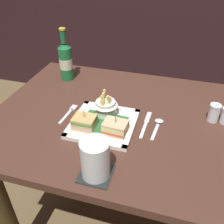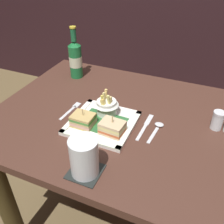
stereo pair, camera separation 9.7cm
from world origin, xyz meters
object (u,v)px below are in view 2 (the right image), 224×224
spoon (158,127)px  salt_shaker (217,121)px  fries_cup (106,105)px  knife (145,126)px  dining_table (120,149)px  sandwich_half_left (83,120)px  square_plate (102,123)px  sandwich_half_right (112,128)px  fork (72,109)px  beer_bottle (75,59)px  water_glass (84,159)px

spoon → salt_shaker: bearing=23.4°
fries_cup → knife: bearing=-1.2°
dining_table → sandwich_half_left: sandwich_half_left is taller
square_plate → sandwich_half_right: sandwich_half_right is taller
dining_table → knife: size_ratio=6.09×
fries_cup → fork: (-0.15, -0.02, -0.05)m
spoon → salt_shaker: salt_shaker is taller
knife → sandwich_half_right: bearing=-134.8°
beer_bottle → salt_shaker: 0.73m
square_plate → beer_bottle: 0.44m
water_glass → sandwich_half_right: bearing=88.0°
knife → square_plate: bearing=-160.4°
dining_table → spoon: size_ratio=8.04×
sandwich_half_right → spoon: bearing=35.7°
square_plate → sandwich_half_left: sandwich_half_left is taller
square_plate → salt_shaker: (0.41, 0.15, 0.03)m
fries_cup → fork: 0.16m
spoon → salt_shaker: (0.20, 0.09, 0.03)m
sandwich_half_left → salt_shaker: 0.51m
sandwich_half_left → spoon: sandwich_half_left is taller
salt_shaker → dining_table: bearing=-169.0°
fries_cup → knife: size_ratio=0.59×
sandwich_half_right → knife: 0.14m
sandwich_half_right → fries_cup: fries_cup is taller
fork → salt_shaker: bearing=10.8°
sandwich_half_right → fork: sandwich_half_right is taller
sandwich_half_left → water_glass: water_glass is taller
spoon → water_glass: bearing=-116.7°
sandwich_half_left → fork: size_ratio=0.58×
salt_shaker → sandwich_half_left: bearing=-157.7°
water_glass → square_plate: bearing=102.5°
water_glass → knife: size_ratio=0.73×
fries_cup → spoon: fries_cup is taller
square_plate → fork: square_plate is taller
dining_table → beer_bottle: size_ratio=4.05×
square_plate → spoon: square_plate is taller
square_plate → water_glass: size_ratio=1.94×
fork → salt_shaker: (0.57, 0.11, 0.03)m
beer_bottle → knife: 0.53m
water_glass → spoon: bearing=63.3°
dining_table → spoon: bearing=-6.5°
sandwich_half_left → beer_bottle: bearing=123.1°
sandwich_half_left → salt_shaker: size_ratio=1.12×
square_plate → fries_cup: 0.08m
beer_bottle → knife: size_ratio=1.50×
water_glass → knife: water_glass is taller
water_glass → fork: size_ratio=0.87×
dining_table → spoon: (0.16, -0.02, 0.19)m
square_plate → sandwich_half_left: (-0.06, -0.04, 0.03)m
square_plate → fries_cup: bearing=98.4°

